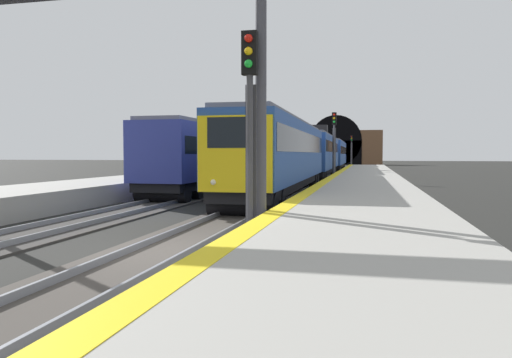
# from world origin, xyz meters

# --- Properties ---
(ground_plane) EXTENTS (320.00, 320.00, 0.00)m
(ground_plane) POSITION_xyz_m (0.00, 0.00, 0.00)
(ground_plane) COLOR black
(platform_right) EXTENTS (112.00, 4.49, 0.91)m
(platform_right) POSITION_xyz_m (0.00, -4.43, 0.45)
(platform_right) COLOR #9E9B93
(platform_right) RESTS_ON ground_plane
(platform_right_edge_strip) EXTENTS (112.00, 0.50, 0.01)m
(platform_right_edge_strip) POSITION_xyz_m (0.00, -2.44, 0.91)
(platform_right_edge_strip) COLOR yellow
(platform_right_edge_strip) RESTS_ON platform_right
(track_main_line) EXTENTS (160.00, 2.88, 0.21)m
(track_main_line) POSITION_xyz_m (0.00, 0.00, 0.04)
(track_main_line) COLOR #423D38
(track_main_line) RESTS_ON ground_plane
(train_main_approaching) EXTENTS (60.40, 3.03, 5.06)m
(train_main_approaching) POSITION_xyz_m (35.68, -0.00, 2.39)
(train_main_approaching) COLOR #264C99
(train_main_approaching) RESTS_ON ground_plane
(train_adjacent_platform) EXTENTS (59.92, 3.23, 4.99)m
(train_adjacent_platform) POSITION_xyz_m (39.94, 4.75, 2.34)
(train_adjacent_platform) COLOR navy
(train_adjacent_platform) RESTS_ON ground_plane
(railway_signal_near) EXTENTS (0.39, 0.38, 5.29)m
(railway_signal_near) POSITION_xyz_m (1.01, -1.80, 3.20)
(railway_signal_near) COLOR #38383D
(railway_signal_near) RESTS_ON ground_plane
(railway_signal_mid) EXTENTS (0.39, 0.38, 5.82)m
(railway_signal_mid) POSITION_xyz_m (30.95, -1.80, 3.49)
(railway_signal_mid) COLOR #4C4C54
(railway_signal_mid) RESTS_ON ground_plane
(railway_signal_far) EXTENTS (0.39, 0.38, 5.53)m
(railway_signal_far) POSITION_xyz_m (75.12, -1.80, 3.33)
(railway_signal_far) COLOR #38383D
(railway_signal_far) RESTS_ON ground_plane
(overhead_signal_gantry) EXTENTS (0.70, 9.00, 7.50)m
(overhead_signal_gantry) POSITION_xyz_m (1.43, 2.37, 5.66)
(overhead_signal_gantry) COLOR #3F3F47
(overhead_signal_gantry) RESTS_ON ground_plane
(tunnel_portal) EXTENTS (2.13, 20.09, 11.25)m
(tunnel_portal) POSITION_xyz_m (99.13, 2.37, 3.82)
(tunnel_portal) COLOR brown
(tunnel_portal) RESTS_ON ground_plane
(catenary_mast_near) EXTENTS (0.22, 2.38, 8.06)m
(catenary_mast_near) POSITION_xyz_m (53.60, 11.78, 4.16)
(catenary_mast_near) COLOR #595B60
(catenary_mast_near) RESTS_ON ground_plane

